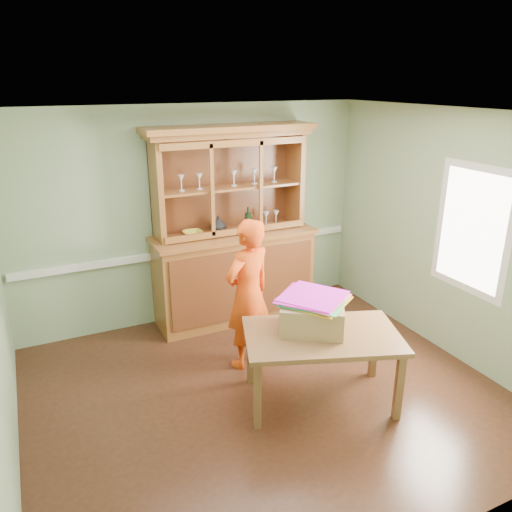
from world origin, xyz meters
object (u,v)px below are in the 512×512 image
dining_table (322,342)px  cardboard_box (312,317)px  china_hutch (233,255)px  person (248,294)px

dining_table → cardboard_box: bearing=131.2°
china_hutch → cardboard_box: (-0.01, -1.93, -0.00)m
china_hutch → person: (-0.31, -1.13, -0.03)m
china_hutch → person: china_hutch is taller
dining_table → cardboard_box: 0.25m
cardboard_box → person: person is taller
dining_table → person: size_ratio=1.00×
china_hutch → cardboard_box: 1.93m
china_hutch → cardboard_box: bearing=-90.2°
china_hutch → dining_table: 2.05m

